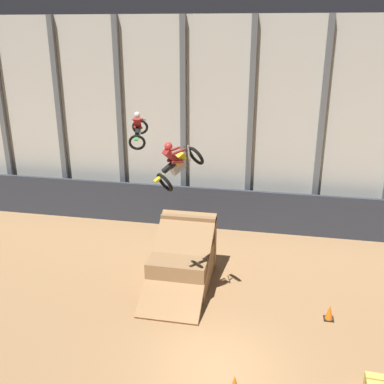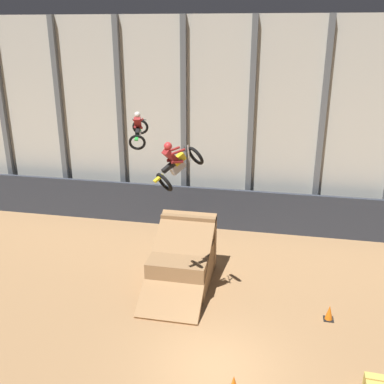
{
  "view_description": "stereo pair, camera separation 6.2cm",
  "coord_description": "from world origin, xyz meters",
  "px_view_note": "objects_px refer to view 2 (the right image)",
  "views": [
    {
      "loc": [
        1.4,
        -11.05,
        9.85
      ],
      "look_at": [
        -1.89,
        5.65,
        3.63
      ],
      "focal_mm": 42.0,
      "sensor_mm": 36.0,
      "label": 1
    },
    {
      "loc": [
        1.46,
        -11.04,
        9.85
      ],
      "look_at": [
        -1.89,
        5.65,
        3.63
      ],
      "focal_mm": 42.0,
      "sensor_mm": 36.0,
      "label": 2
    }
  ],
  "objects_px": {
    "traffic_cone_arena_edge": "(234,384)",
    "rider_bike_right_air": "(177,164)",
    "dirt_ramp": "(183,260)",
    "traffic_cone_near_ramp": "(329,313)",
    "rider_bike_left_air": "(138,130)"
  },
  "relations": [
    {
      "from": "dirt_ramp",
      "to": "traffic_cone_near_ramp",
      "type": "height_order",
      "value": "dirt_ramp"
    },
    {
      "from": "traffic_cone_arena_edge",
      "to": "rider_bike_right_air",
      "type": "bearing_deg",
      "value": 125.26
    },
    {
      "from": "dirt_ramp",
      "to": "traffic_cone_arena_edge",
      "type": "xyz_separation_m",
      "value": [
        2.75,
        -5.79,
        -0.61
      ]
    },
    {
      "from": "rider_bike_right_air",
      "to": "traffic_cone_arena_edge",
      "type": "xyz_separation_m",
      "value": [
        2.4,
        -3.39,
        -5.45
      ]
    },
    {
      "from": "dirt_ramp",
      "to": "traffic_cone_near_ramp",
      "type": "relative_size",
      "value": 7.72
    },
    {
      "from": "rider_bike_left_air",
      "to": "rider_bike_right_air",
      "type": "relative_size",
      "value": 1.11
    },
    {
      "from": "dirt_ramp",
      "to": "rider_bike_right_air",
      "type": "height_order",
      "value": "rider_bike_right_air"
    },
    {
      "from": "traffic_cone_arena_edge",
      "to": "rider_bike_left_air",
      "type": "bearing_deg",
      "value": 122.56
    },
    {
      "from": "dirt_ramp",
      "to": "rider_bike_right_air",
      "type": "xyz_separation_m",
      "value": [
        0.35,
        -2.4,
        4.84
      ]
    },
    {
      "from": "rider_bike_right_air",
      "to": "traffic_cone_near_ramp",
      "type": "bearing_deg",
      "value": 51.92
    },
    {
      "from": "rider_bike_left_air",
      "to": "traffic_cone_near_ramp",
      "type": "distance_m",
      "value": 10.65
    },
    {
      "from": "rider_bike_left_air",
      "to": "traffic_cone_arena_edge",
      "type": "xyz_separation_m",
      "value": [
        5.23,
        -8.2,
        -5.42
      ]
    },
    {
      "from": "dirt_ramp",
      "to": "traffic_cone_near_ramp",
      "type": "distance_m",
      "value": 6.0
    },
    {
      "from": "rider_bike_left_air",
      "to": "traffic_cone_arena_edge",
      "type": "bearing_deg",
      "value": -68.69
    },
    {
      "from": "dirt_ramp",
      "to": "traffic_cone_arena_edge",
      "type": "distance_m",
      "value": 6.44
    }
  ]
}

